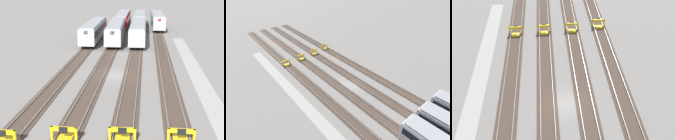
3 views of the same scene
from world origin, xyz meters
The scene contains 10 objects.
ground_plane centered at (0.00, 0.00, 0.00)m, with size 400.00×400.00×0.00m, color gray.
service_walkway centered at (0.00, -10.09, 0.00)m, with size 54.00×2.00×0.01m, color #9E9E93.
rail_track_nearest centered at (0.00, -6.31, 0.04)m, with size 90.00×2.23×0.21m.
rail_track_near_inner centered at (0.00, -2.10, 0.04)m, with size 90.00×2.24×0.21m.
rail_track_middle centered at (0.00, 2.10, 0.04)m, with size 90.00×2.24×0.21m.
rail_track_far_inner centered at (0.00, 6.31, 0.04)m, with size 90.00×2.23×0.21m.
bumper_stop_nearest_track centered at (-15.92, -6.31, 0.51)m, with size 1.36×2.00×1.22m.
bumper_stop_near_inner_track centered at (-16.18, -2.10, 0.51)m, with size 1.36×2.01×1.22m.
bumper_stop_middle_track centered at (-16.54, 2.09, 0.51)m, with size 1.37×2.01×1.22m.
bumper_stop_far_inner_track centered at (-17.47, 6.31, 0.51)m, with size 1.36×2.01×1.22m.
Camera 2 is at (20.49, -19.96, 21.64)m, focal length 28.00 mm.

